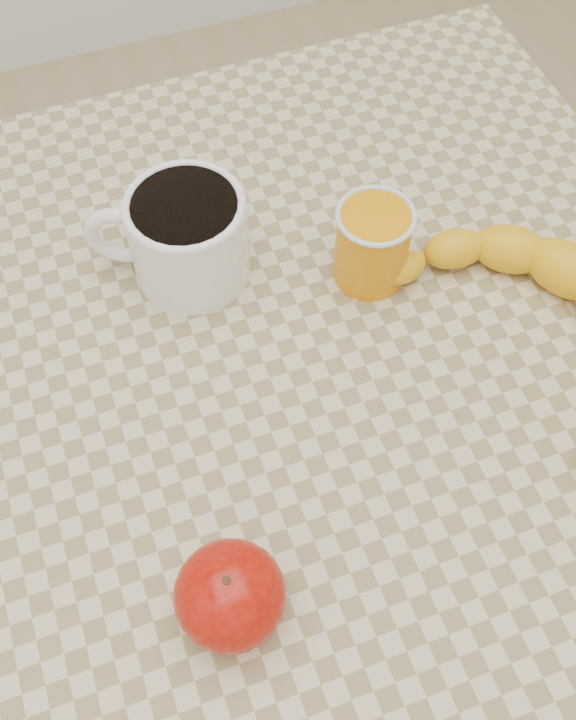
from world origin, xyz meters
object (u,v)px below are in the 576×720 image
object	(u,v)px
coffee_mug	(185,234)
apple	(230,595)
banana	(544,327)
orange_juice_glass	(372,244)
table	(288,418)

from	to	relation	value
coffee_mug	apple	xyz separation A→B (m)	(-0.06, -0.31, -0.01)
apple	banana	size ratio (longest dim) A/B	0.26
orange_juice_glass	banana	xyz separation A→B (m)	(0.11, -0.12, -0.02)
table	banana	xyz separation A→B (m)	(0.22, -0.05, 0.11)
table	orange_juice_glass	world-z (taller)	orange_juice_glass
orange_juice_glass	banana	world-z (taller)	orange_juice_glass
table	coffee_mug	distance (m)	0.20
coffee_mug	banana	xyz separation A→B (m)	(0.26, -0.18, -0.02)
orange_juice_glass	apple	distance (m)	0.33
orange_juice_glass	apple	bearing A→B (deg)	-130.52
table	banana	size ratio (longest dim) A/B	2.39
orange_juice_glass	banana	distance (m)	0.16
coffee_mug	orange_juice_glass	distance (m)	0.17
table	orange_juice_glass	distance (m)	0.18
apple	coffee_mug	bearing A→B (deg)	79.13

